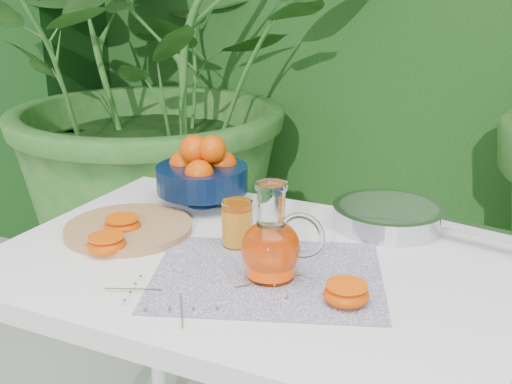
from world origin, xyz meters
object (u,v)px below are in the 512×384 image
at_px(fruit_bowl, 202,172).
at_px(white_table, 252,294).
at_px(saute_pan, 390,215).
at_px(cutting_board, 129,228).
at_px(juice_pitcher, 272,245).

bearing_deg(fruit_bowl, white_table, -43.42).
distance_m(fruit_bowl, saute_pan, 0.45).
bearing_deg(cutting_board, juice_pitcher, -10.80).
distance_m(white_table, juice_pitcher, 0.18).
relative_size(white_table, cutting_board, 3.65).
bearing_deg(white_table, fruit_bowl, 136.58).
bearing_deg(juice_pitcher, fruit_bowl, 136.70).
height_order(white_table, cutting_board, cutting_board).
xyz_separation_m(cutting_board, fruit_bowl, (0.05, 0.23, 0.07)).
relative_size(fruit_bowl, juice_pitcher, 1.60).
relative_size(cutting_board, juice_pitcher, 1.52).
bearing_deg(juice_pitcher, saute_pan, 69.54).
bearing_deg(saute_pan, juice_pitcher, -110.46).
xyz_separation_m(white_table, juice_pitcher, (0.07, -0.07, 0.15)).
bearing_deg(white_table, saute_pan, 53.98).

